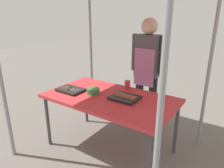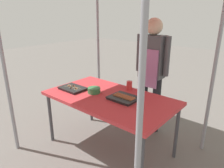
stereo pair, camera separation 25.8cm
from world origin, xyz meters
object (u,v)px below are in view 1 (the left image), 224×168
(stall_table, at_px, (110,100))
(drink_cup_near_edge, at_px, (127,85))
(tray_meat_skewers, at_px, (70,90))
(vendor_woman, at_px, (147,66))
(tray_grilled_sausages, at_px, (125,97))
(condiment_bowl, at_px, (93,91))

(stall_table, distance_m, drink_cup_near_edge, 0.38)
(tray_meat_skewers, xyz_separation_m, vendor_woman, (0.66, 0.91, 0.23))
(tray_meat_skewers, height_order, vendor_woman, vendor_woman)
(tray_grilled_sausages, relative_size, vendor_woman, 0.20)
(stall_table, distance_m, tray_meat_skewers, 0.56)
(tray_meat_skewers, relative_size, condiment_bowl, 2.15)
(stall_table, xyz_separation_m, condiment_bowl, (-0.23, -0.03, 0.09))
(tray_meat_skewers, bearing_deg, vendor_woman, 54.12)
(tray_grilled_sausages, xyz_separation_m, drink_cup_near_edge, (-0.15, 0.32, 0.04))
(condiment_bowl, height_order, drink_cup_near_edge, drink_cup_near_edge)
(tray_meat_skewers, relative_size, vendor_woman, 0.21)
(stall_table, relative_size, condiment_bowl, 9.90)
(stall_table, xyz_separation_m, tray_grilled_sausages, (0.19, 0.04, 0.07))
(tray_grilled_sausages, bearing_deg, drink_cup_near_edge, 115.40)
(tray_meat_skewers, distance_m, condiment_bowl, 0.32)
(stall_table, height_order, drink_cup_near_edge, drink_cup_near_edge)
(tray_grilled_sausages, relative_size, condiment_bowl, 2.09)
(tray_grilled_sausages, bearing_deg, tray_meat_skewers, -166.28)
(tray_meat_skewers, bearing_deg, stall_table, 14.10)
(condiment_bowl, bearing_deg, stall_table, 8.27)
(stall_table, distance_m, tray_grilled_sausages, 0.21)
(stall_table, xyz_separation_m, drink_cup_near_edge, (0.04, 0.37, 0.11))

